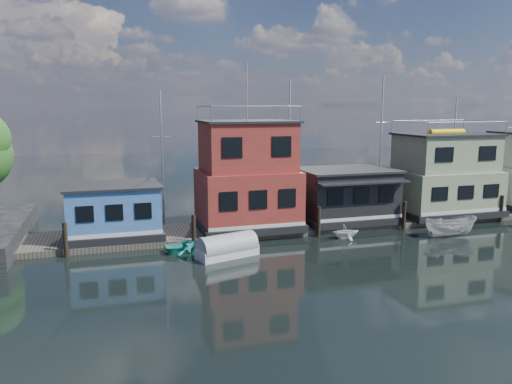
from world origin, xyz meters
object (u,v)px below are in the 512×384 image
object	(u,v)px
motorboat	(451,227)
dinghy_teal	(191,246)
houseboat_blue	(114,211)
tarp_runabout	(227,248)
dinghy_white	(345,231)
houseboat_red	(247,178)
houseboat_dark	(346,195)
houseboat_green	(444,176)

from	to	relation	value
motorboat	dinghy_teal	size ratio (longest dim) A/B	1.13
houseboat_blue	tarp_runabout	bearing A→B (deg)	-40.20
tarp_runabout	dinghy_white	xyz separation A→B (m)	(9.04, 1.80, -0.06)
houseboat_red	motorboat	size ratio (longest dim) A/B	3.09
tarp_runabout	dinghy_teal	distance (m)	2.74
houseboat_dark	houseboat_green	distance (m)	9.07
tarp_runabout	dinghy_white	bearing A→B (deg)	-5.57
houseboat_red	houseboat_dark	world-z (taller)	houseboat_red
houseboat_green	dinghy_teal	size ratio (longest dim) A/B	2.46
tarp_runabout	dinghy_teal	size ratio (longest dim) A/B	1.21
houseboat_red	houseboat_dark	bearing A→B (deg)	-0.14
houseboat_blue	motorboat	distance (m)	23.79
houseboat_blue	houseboat_red	size ratio (longest dim) A/B	0.54
houseboat_blue	houseboat_green	distance (m)	26.53
tarp_runabout	houseboat_red	bearing A→B (deg)	45.74
houseboat_blue	houseboat_green	bearing A→B (deg)	0.00
houseboat_red	dinghy_teal	xyz separation A→B (m)	(-4.82, -3.65, -3.75)
houseboat_green	houseboat_red	bearing A→B (deg)	-180.00
houseboat_red	tarp_runabout	world-z (taller)	houseboat_red
houseboat_green	dinghy_teal	bearing A→B (deg)	-170.50
houseboat_dark	motorboat	distance (m)	8.01
houseboat_blue	houseboat_dark	distance (m)	17.50
houseboat_green	motorboat	distance (m)	7.03
houseboat_green	motorboat	size ratio (longest dim) A/B	2.19
houseboat_blue	motorboat	world-z (taller)	houseboat_blue
houseboat_red	motorboat	bearing A→B (deg)	-21.94
houseboat_dark	tarp_runabout	world-z (taller)	houseboat_dark
houseboat_green	tarp_runabout	world-z (taller)	houseboat_green
motorboat	dinghy_white	bearing A→B (deg)	88.19
houseboat_blue	dinghy_teal	world-z (taller)	houseboat_blue
tarp_runabout	houseboat_green	bearing A→B (deg)	-1.18
houseboat_red	dinghy_white	size ratio (longest dim) A/B	5.96
tarp_runabout	dinghy_teal	world-z (taller)	tarp_runabout
houseboat_blue	dinghy_teal	xyz separation A→B (m)	(4.68, -3.65, -1.85)
houseboat_blue	dinghy_white	distance (m)	16.18
houseboat_blue	dinghy_teal	size ratio (longest dim) A/B	1.88
dinghy_teal	houseboat_blue	bearing A→B (deg)	46.33
houseboat_red	dinghy_teal	size ratio (longest dim) A/B	3.48
houseboat_blue	tarp_runabout	world-z (taller)	houseboat_blue
motorboat	houseboat_red	bearing A→B (deg)	79.10
houseboat_blue	houseboat_red	distance (m)	9.69
houseboat_blue	tarp_runabout	xyz separation A→B (m)	(6.61, -5.58, -1.62)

